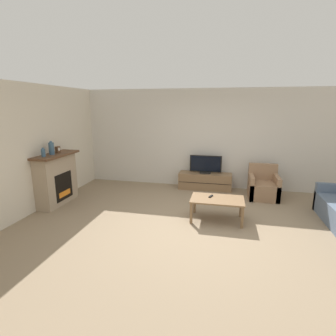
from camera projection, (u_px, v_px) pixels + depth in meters
name	position (u px, v px, depth m)	size (l,w,h in m)	color
ground_plane	(195.00, 225.00, 5.04)	(24.00, 24.00, 0.00)	#89755B
wall_back	(208.00, 139.00, 7.21)	(12.00, 0.06, 2.70)	beige
wall_left	(30.00, 149.00, 5.47)	(0.06, 12.00, 2.70)	beige
fireplace	(57.00, 179.00, 6.04)	(0.48, 1.23, 1.18)	tan
mantel_vase_left	(43.00, 153.00, 5.53)	(0.08, 0.08, 0.20)	#385670
mantel_vase_centre_left	(51.00, 148.00, 5.78)	(0.12, 0.12, 0.31)	#385670
mantel_clock	(58.00, 150.00, 6.00)	(0.08, 0.11, 0.15)	brown
tv_stand	(205.00, 181.00, 7.20)	(1.42, 0.44, 0.45)	brown
tv	(206.00, 165.00, 7.09)	(0.85, 0.18, 0.49)	black
armchair	(263.00, 187.00, 6.51)	(0.70, 0.76, 0.81)	#937051
coffee_table	(217.00, 201.00, 5.18)	(1.04, 0.63, 0.45)	brown
remote	(211.00, 196.00, 5.28)	(0.09, 0.15, 0.02)	black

